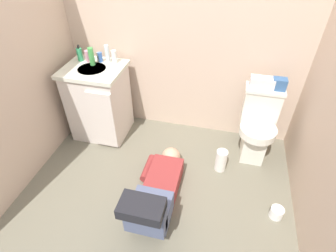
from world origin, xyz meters
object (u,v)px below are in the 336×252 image
(paper_towel_roll, at_px, (221,160))
(toiletry_bag, at_px, (279,84))
(toilet_paper_roll, at_px, (276,213))
(person_plumber, at_px, (157,192))
(bottle_white, at_px, (114,57))
(faucet, at_px, (98,57))
(tissue_box, at_px, (262,83))
(soap_dispenser, at_px, (80,54))
(bottle_pink, at_px, (88,56))
(bottle_blue, at_px, (100,57))
(bottle_clear, at_px, (107,54))
(bottle_green, at_px, (91,56))
(toilet, at_px, (257,126))
(vanity_cabinet, at_px, (99,102))

(paper_towel_roll, bearing_deg, toiletry_bag, 45.35)
(paper_towel_roll, bearing_deg, toilet_paper_roll, -39.97)
(person_plumber, height_order, bottle_white, bottle_white)
(faucet, bearing_deg, tissue_box, -0.26)
(soap_dispenser, relative_size, bottle_pink, 1.45)
(bottle_blue, distance_m, bottle_clear, 0.09)
(bottle_pink, relative_size, bottle_white, 0.87)
(faucet, xyz_separation_m, paper_towel_roll, (1.38, -0.42, -0.75))
(tissue_box, bearing_deg, bottle_pink, -179.69)
(faucet, distance_m, tissue_box, 1.64)
(bottle_green, distance_m, bottle_clear, 0.16)
(tissue_box, xyz_separation_m, bottle_green, (-1.66, -0.07, 0.11))
(faucet, relative_size, bottle_green, 0.56)
(faucet, distance_m, paper_towel_roll, 1.62)
(toilet, relative_size, bottle_green, 4.23)
(toilet, relative_size, faucet, 7.50)
(vanity_cabinet, height_order, bottle_green, bottle_green)
(person_plumber, height_order, soap_dispenser, soap_dispenser)
(toilet, bearing_deg, paper_towel_roll, -133.20)
(bottle_clear, xyz_separation_m, paper_towel_roll, (1.28, -0.44, -0.79))
(vanity_cabinet, relative_size, toiletry_bag, 6.61)
(vanity_cabinet, xyz_separation_m, bottle_green, (-0.03, 0.06, 0.49))
(toilet, relative_size, bottle_blue, 7.50)
(toiletry_bag, bearing_deg, bottle_pink, -179.71)
(faucet, xyz_separation_m, bottle_green, (-0.02, -0.08, 0.04))
(vanity_cabinet, bearing_deg, bottle_clear, 59.82)
(bottle_pink, distance_m, toilet_paper_roll, 2.31)
(bottle_green, xyz_separation_m, bottle_clear, (0.12, 0.10, -0.00))
(toilet, xyz_separation_m, person_plumber, (-0.80, -0.88, -0.19))
(faucet, relative_size, tissue_box, 0.45)
(vanity_cabinet, height_order, person_plumber, vanity_cabinet)
(toilet, height_order, tissue_box, tissue_box)
(bottle_green, relative_size, toilet_paper_roll, 1.61)
(person_plumber, xyz_separation_m, bottle_pink, (-0.98, 0.96, 0.70))
(vanity_cabinet, bearing_deg, toiletry_bag, 4.45)
(tissue_box, height_order, bottle_white, bottle_white)
(soap_dispenser, bearing_deg, toilet, -2.39)
(person_plumber, relative_size, tissue_box, 4.84)
(bottle_blue, relative_size, bottle_clear, 0.57)
(bottle_green, xyz_separation_m, bottle_white, (0.20, 0.09, -0.02))
(faucet, height_order, bottle_pink, bottle_pink)
(person_plumber, relative_size, bottle_pink, 9.28)
(vanity_cabinet, relative_size, bottle_green, 4.63)
(bottle_clear, height_order, paper_towel_roll, bottle_clear)
(toilet, height_order, paper_towel_roll, toilet)
(vanity_cabinet, xyz_separation_m, tissue_box, (1.63, 0.14, 0.38))
(faucet, bearing_deg, toilet, -3.34)
(person_plumber, distance_m, bottle_white, 1.40)
(faucet, xyz_separation_m, soap_dispenser, (-0.19, -0.02, 0.02))
(person_plumber, height_order, bottle_pink, bottle_pink)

